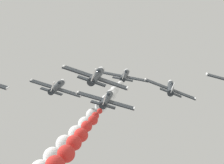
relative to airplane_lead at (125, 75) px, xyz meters
The scene contains 6 objects.
airplane_lead is the anchor object (origin of this frame).
smoke_trail_lead 31.56m from the airplane_lead, 104.43° to the right, with size 14.12×31.60×12.91m.
airplane_left_inner 14.90m from the airplane_lead, 138.52° to the right, with size 9.28×10.35×3.33m.
airplane_right_inner 12.65m from the airplane_lead, 45.77° to the right, with size 9.08×10.35×3.68m.
airplane_left_outer 19.03m from the airplane_lead, 93.56° to the right, with size 9.33×10.35×3.22m.
airplane_high_slot 29.41m from the airplane_lead, 92.67° to the right, with size 9.21×10.35×3.43m.
Camera 1 is at (9.52, -83.94, 83.01)m, focal length 84.51 mm.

